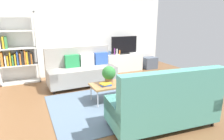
# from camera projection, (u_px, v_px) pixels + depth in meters

# --- Properties ---
(ground_plane) EXTENTS (7.68, 7.68, 0.00)m
(ground_plane) POSITION_uv_depth(u_px,v_px,m) (113.00, 102.00, 4.50)
(ground_plane) COLOR brown
(wall_far) EXTENTS (6.40, 0.12, 2.90)m
(wall_far) POSITION_uv_depth(u_px,v_px,m) (79.00, 32.00, 6.60)
(wall_far) COLOR white
(wall_far) RESTS_ON ground_plane
(area_rug) EXTENTS (2.90, 2.20, 0.01)m
(area_rug) POSITION_uv_depth(u_px,v_px,m) (116.00, 103.00, 4.42)
(area_rug) COLOR slate
(area_rug) RESTS_ON ground_plane
(couch_beige) EXTENTS (1.93, 0.90, 1.10)m
(couch_beige) POSITION_uv_depth(u_px,v_px,m) (81.00, 70.00, 5.60)
(couch_beige) COLOR gray
(couch_beige) RESTS_ON ground_plane
(couch_green) EXTENTS (1.97, 1.01, 1.10)m
(couch_green) POSITION_uv_depth(u_px,v_px,m) (163.00, 104.00, 3.37)
(couch_green) COLOR teal
(couch_green) RESTS_ON ground_plane
(coffee_table) EXTENTS (1.10, 0.56, 0.42)m
(coffee_table) POSITION_uv_depth(u_px,v_px,m) (114.00, 85.00, 4.52)
(coffee_table) COLOR #9E7042
(coffee_table) RESTS_ON ground_plane
(tv_console) EXTENTS (1.40, 0.44, 0.64)m
(tv_console) POSITION_uv_depth(u_px,v_px,m) (124.00, 62.00, 7.21)
(tv_console) COLOR silver
(tv_console) RESTS_ON ground_plane
(tv) EXTENTS (1.00, 0.20, 0.64)m
(tv) POSITION_uv_depth(u_px,v_px,m) (124.00, 45.00, 7.03)
(tv) COLOR black
(tv) RESTS_ON tv_console
(bookshelf) EXTENTS (1.10, 0.36, 2.10)m
(bookshelf) POSITION_uv_depth(u_px,v_px,m) (17.00, 51.00, 5.65)
(bookshelf) COLOR white
(bookshelf) RESTS_ON ground_plane
(storage_trunk) EXTENTS (0.52, 0.40, 0.44)m
(storage_trunk) POSITION_uv_depth(u_px,v_px,m) (150.00, 63.00, 7.59)
(storage_trunk) COLOR #4C5666
(storage_trunk) RESTS_ON ground_plane
(potted_plant) EXTENTS (0.32, 0.32, 0.42)m
(potted_plant) POSITION_uv_depth(u_px,v_px,m) (109.00, 74.00, 4.45)
(potted_plant) COLOR brown
(potted_plant) RESTS_ON coffee_table
(table_book_0) EXTENTS (0.26, 0.20, 0.04)m
(table_book_0) POSITION_uv_depth(u_px,v_px,m) (106.00, 85.00, 4.37)
(table_book_0) COLOR #3359B2
(table_book_0) RESTS_ON coffee_table
(table_book_1) EXTENTS (0.28, 0.23, 0.03)m
(table_book_1) POSITION_uv_depth(u_px,v_px,m) (106.00, 83.00, 4.36)
(table_book_1) COLOR gold
(table_book_1) RESTS_ON table_book_0
(vase_0) EXTENTS (0.12, 0.12, 0.14)m
(vase_0) POSITION_uv_depth(u_px,v_px,m) (109.00, 53.00, 6.92)
(vase_0) COLOR #4C72B2
(vase_0) RESTS_ON tv_console
(bottle_0) EXTENTS (0.04, 0.04, 0.24)m
(bottle_0) POSITION_uv_depth(u_px,v_px,m) (114.00, 52.00, 6.90)
(bottle_0) COLOR purple
(bottle_0) RESTS_ON tv_console
(bottle_1) EXTENTS (0.06, 0.06, 0.21)m
(bottle_1) POSITION_uv_depth(u_px,v_px,m) (117.00, 52.00, 6.94)
(bottle_1) COLOR silver
(bottle_1) RESTS_ON tv_console
(bottle_2) EXTENTS (0.05, 0.05, 0.16)m
(bottle_2) POSITION_uv_depth(u_px,v_px,m) (120.00, 52.00, 7.00)
(bottle_2) COLOR orange
(bottle_2) RESTS_ON tv_console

